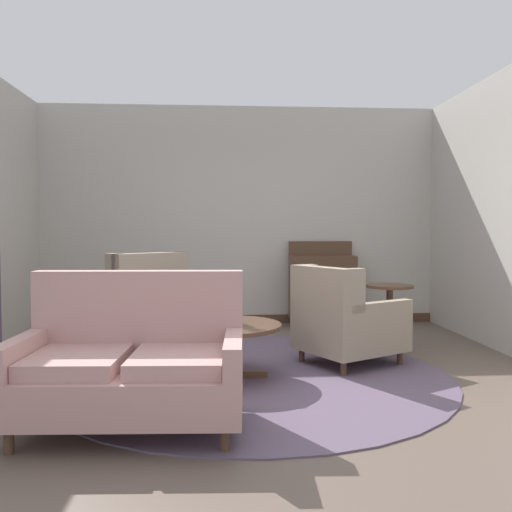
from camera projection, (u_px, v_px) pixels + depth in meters
name	position (u px, v px, depth m)	size (l,w,h in m)	color
ground	(253.00, 386.00, 4.43)	(8.44, 8.44, 0.00)	brown
wall_back	(240.00, 216.00, 7.36)	(5.61, 0.08, 2.98)	#BCB7AD
baseboard_back	(240.00, 319.00, 7.37)	(5.45, 0.03, 0.12)	#4C3323
area_rug	(251.00, 375.00, 4.73)	(3.51, 3.51, 0.01)	#5B4C60
coffee_table	(226.00, 333.00, 4.61)	(0.96, 0.96, 0.48)	#4C3323
porcelain_vase	(230.00, 304.00, 4.62)	(0.18, 0.18, 0.38)	#384C93
settee	(131.00, 366.00, 3.46)	(1.48, 0.89, 1.00)	tan
armchair_back_corner	(345.00, 322.00, 5.09)	(1.13, 1.09, 0.95)	gray
armchair_beside_settee	(138.00, 311.00, 5.53)	(1.15, 1.15, 1.06)	gray
side_table	(389.00, 311.00, 5.67)	(0.49, 0.49, 0.71)	#4C3323
sideboard	(322.00, 286.00, 7.18)	(0.87, 0.36, 1.14)	#4C3323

